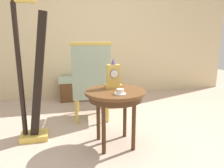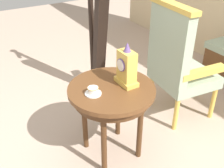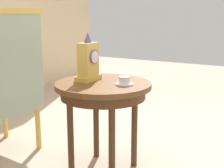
{
  "view_description": "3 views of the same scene",
  "coord_description": "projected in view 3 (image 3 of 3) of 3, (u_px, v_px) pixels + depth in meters",
  "views": [
    {
      "loc": [
        -0.64,
        -2.16,
        1.23
      ],
      "look_at": [
        -0.11,
        0.09,
        0.7
      ],
      "focal_mm": 34.5,
      "sensor_mm": 36.0,
      "label": 1
    },
    {
      "loc": [
        1.4,
        -0.84,
        1.71
      ],
      "look_at": [
        -0.06,
        0.03,
        0.69
      ],
      "focal_mm": 43.67,
      "sensor_mm": 36.0,
      "label": 2
    },
    {
      "loc": [
        -1.97,
        -1.11,
        1.12
      ],
      "look_at": [
        0.0,
        0.02,
        0.62
      ],
      "focal_mm": 53.11,
      "sensor_mm": 36.0,
      "label": 3
    }
  ],
  "objects": [
    {
      "name": "armchair",
      "position": [
        3.0,
        82.0,
        2.53
      ],
      "size": [
        0.6,
        0.58,
        1.14
      ],
      "color": "#9EB299",
      "rests_on": "ground"
    },
    {
      "name": "ground_plane",
      "position": [
        114.0,
        166.0,
        2.45
      ],
      "size": [
        10.0,
        10.0,
        0.0
      ],
      "primitive_type": "plane",
      "color": "#BCA38E"
    },
    {
      "name": "mantel_clock",
      "position": [
        88.0,
        62.0,
        2.3
      ],
      "size": [
        0.19,
        0.11,
        0.34
      ],
      "color": "gold",
      "rests_on": "side_table"
    },
    {
      "name": "side_table",
      "position": [
        103.0,
        94.0,
        2.28
      ],
      "size": [
        0.66,
        0.66,
        0.64
      ],
      "color": "brown",
      "rests_on": "ground"
    },
    {
      "name": "teacup_left",
      "position": [
        124.0,
        81.0,
        2.18
      ],
      "size": [
        0.12,
        0.12,
        0.06
      ],
      "color": "white",
      "rests_on": "side_table"
    }
  ]
}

